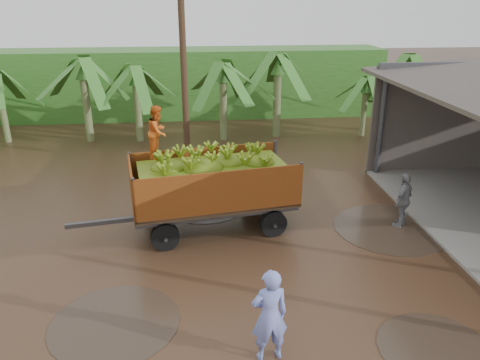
% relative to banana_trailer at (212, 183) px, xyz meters
% --- Properties ---
extents(ground, '(100.00, 100.00, 0.00)m').
position_rel_banana_trailer_xyz_m(ground, '(1.02, -2.02, -1.36)').
color(ground, black).
rests_on(ground, ground).
extents(hedge_north, '(22.00, 3.00, 3.60)m').
position_rel_banana_trailer_xyz_m(hedge_north, '(-0.98, 13.98, 0.44)').
color(hedge_north, '#2D661E').
rests_on(hedge_north, ground).
extents(banana_trailer, '(6.38, 2.87, 3.54)m').
position_rel_banana_trailer_xyz_m(banana_trailer, '(0.00, 0.00, 0.00)').
color(banana_trailer, '#A14E17').
rests_on(banana_trailer, ground).
extents(man_blue, '(0.73, 0.53, 1.87)m').
position_rel_banana_trailer_xyz_m(man_blue, '(0.77, -5.38, -0.43)').
color(man_blue, '#7483D3').
rests_on(man_blue, ground).
extents(man_grey, '(0.97, 0.94, 1.63)m').
position_rel_banana_trailer_xyz_m(man_grey, '(5.46, -0.49, -0.55)').
color(man_grey, slate).
rests_on(man_grey, ground).
extents(utility_pole, '(1.20, 0.24, 7.72)m').
position_rel_banana_trailer_xyz_m(utility_pole, '(-0.71, 5.25, 2.55)').
color(utility_pole, '#47301E').
rests_on(utility_pole, ground).
extents(banana_plants, '(24.12, 20.37, 4.14)m').
position_rel_banana_trailer_xyz_m(banana_plants, '(-4.16, 4.52, 0.48)').
color(banana_plants, '#2D661E').
rests_on(banana_plants, ground).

